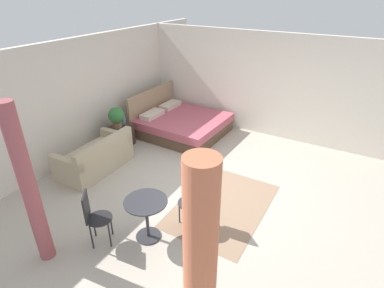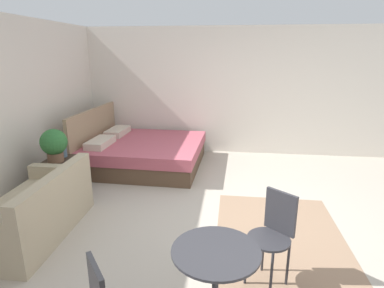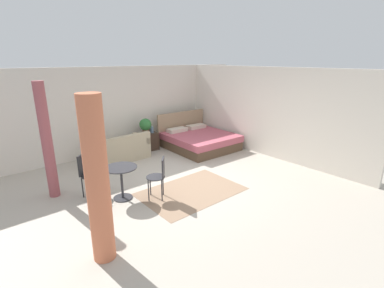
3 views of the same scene
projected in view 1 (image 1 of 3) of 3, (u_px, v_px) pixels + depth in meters
ground_plane at (206, 187)px, 6.13m from camera, size 8.91×9.30×0.02m
wall_back at (82, 98)px, 6.93m from camera, size 8.91×0.12×2.57m
wall_right at (262, 85)px, 7.80m from camera, size 0.12×6.30×2.57m
area_rug at (223, 205)px, 5.59m from camera, size 2.17×1.46×0.01m
bed at (181, 124)px, 8.17m from camera, size 1.95×2.11×1.05m
couch at (96, 158)px, 6.55m from camera, size 1.58×0.86×0.77m
nightstand at (122, 136)px, 7.53m from camera, size 0.53×0.39×0.54m
potted_plant at (116, 116)px, 7.20m from camera, size 0.37×0.37×0.48m
vase at (123, 120)px, 7.46m from camera, size 0.14×0.14×0.19m
balcony_table at (147, 212)px, 4.69m from camera, size 0.66×0.66×0.69m
cafe_chair_near_window at (194, 198)px, 4.90m from camera, size 0.54×0.54×0.88m
cafe_chair_near_couch at (93, 214)px, 4.57m from camera, size 0.53×0.53×0.90m
curtain_left at (200, 269)px, 2.90m from camera, size 0.32×0.32×2.39m
curtain_right at (29, 188)px, 4.02m from camera, size 0.21×0.21×2.39m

